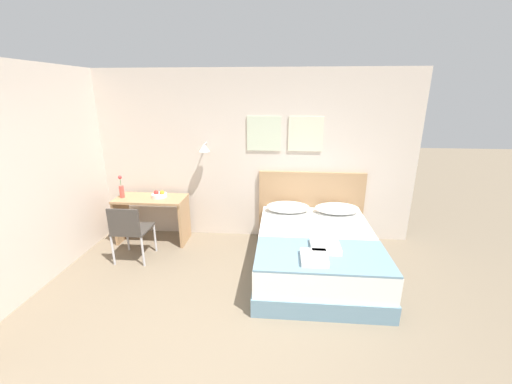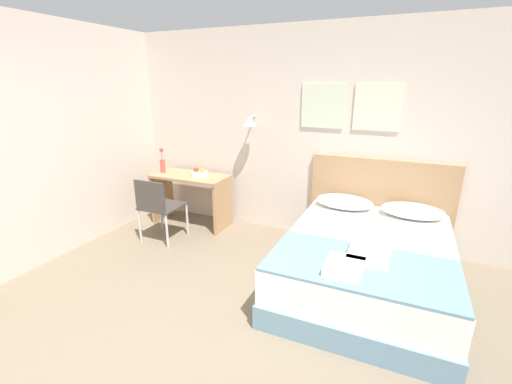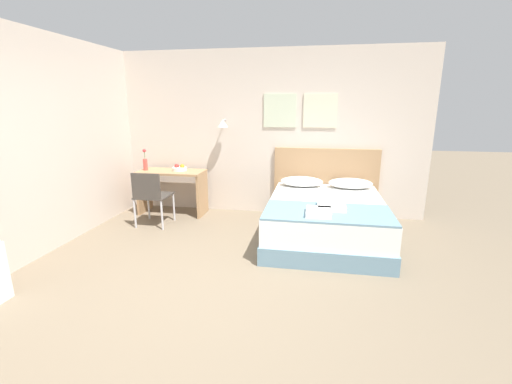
{
  "view_description": "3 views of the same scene",
  "coord_description": "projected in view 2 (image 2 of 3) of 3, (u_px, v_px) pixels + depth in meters",
  "views": [
    {
      "loc": [
        0.64,
        -1.92,
        2.31
      ],
      "look_at": [
        0.29,
        2.16,
        1.0
      ],
      "focal_mm": 22.0,
      "sensor_mm": 36.0,
      "label": 1
    },
    {
      "loc": [
        1.34,
        -1.31,
        1.97
      ],
      "look_at": [
        -0.09,
        1.9,
        0.84
      ],
      "focal_mm": 24.0,
      "sensor_mm": 36.0,
      "label": 2
    },
    {
      "loc": [
        0.96,
        -2.66,
        1.8
      ],
      "look_at": [
        0.18,
        1.68,
        0.66
      ],
      "focal_mm": 24.0,
      "sensor_mm": 36.0,
      "label": 3
    }
  ],
  "objects": [
    {
      "name": "fruit_bowl",
      "position": [
        199.0,
        173.0,
        4.77
      ],
      "size": [
        0.24,
        0.24,
        0.11
      ],
      "color": "silver",
      "rests_on": "desk"
    },
    {
      "name": "throw_blanket",
      "position": [
        360.0,
        266.0,
        2.77
      ],
      "size": [
        1.49,
        0.8,
        0.02
      ],
      "color": "#66899E",
      "rests_on": "bed"
    },
    {
      "name": "bed",
      "position": [
        366.0,
        264.0,
        3.36
      ],
      "size": [
        1.54,
        1.99,
        0.55
      ],
      "color": "#66899E",
      "rests_on": "ground_plane"
    },
    {
      "name": "desk_chair",
      "position": [
        157.0,
        204.0,
        4.31
      ],
      "size": [
        0.47,
        0.47,
        0.84
      ],
      "color": "#3D3833",
      "rests_on": "ground_plane"
    },
    {
      "name": "desk",
      "position": [
        191.0,
        190.0,
        4.87
      ],
      "size": [
        1.08,
        0.52,
        0.73
      ],
      "color": "#A87F56",
      "rests_on": "ground_plane"
    },
    {
      "name": "flower_vase",
      "position": [
        163.0,
        163.0,
        4.9
      ],
      "size": [
        0.07,
        0.07,
        0.35
      ],
      "color": "#D14C42",
      "rests_on": "desk"
    },
    {
      "name": "folded_towel_near_foot",
      "position": [
        369.0,
        255.0,
        2.86
      ],
      "size": [
        0.33,
        0.35,
        0.06
      ],
      "color": "white",
      "rests_on": "throw_blanket"
    },
    {
      "name": "pillow_right",
      "position": [
        412.0,
        211.0,
        3.77
      ],
      "size": [
        0.66,
        0.38,
        0.15
      ],
      "color": "white",
      "rests_on": "bed"
    },
    {
      "name": "pillow_left",
      "position": [
        344.0,
        202.0,
        4.05
      ],
      "size": [
        0.66,
        0.38,
        0.15
      ],
      "color": "white",
      "rests_on": "bed"
    },
    {
      "name": "folded_towel_mid_bed",
      "position": [
        344.0,
        266.0,
        2.67
      ],
      "size": [
        0.29,
        0.33,
        0.06
      ],
      "color": "white",
      "rests_on": "throw_blanket"
    },
    {
      "name": "wall_back",
      "position": [
        295.0,
        135.0,
        4.41
      ],
      "size": [
        5.36,
        0.31,
        2.65
      ],
      "color": "beige",
      "rests_on": "ground_plane"
    },
    {
      "name": "headboard",
      "position": [
        379.0,
        204.0,
        4.16
      ],
      "size": [
        1.66,
        0.06,
        1.12
      ],
      "color": "#A87F56",
      "rests_on": "ground_plane"
    }
  ]
}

